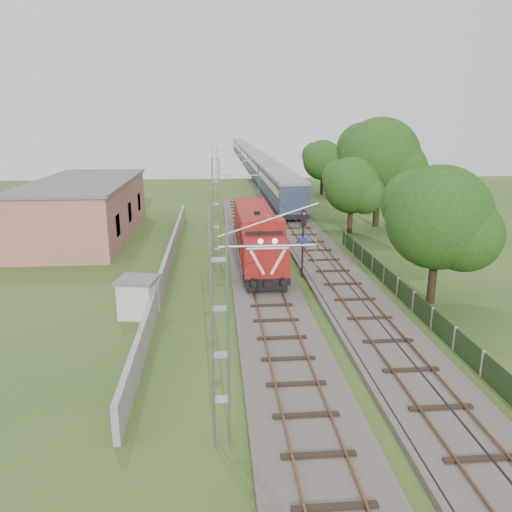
{
  "coord_description": "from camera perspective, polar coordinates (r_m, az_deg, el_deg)",
  "views": [
    {
      "loc": [
        -3.07,
        -22.64,
        10.51
      ],
      "look_at": [
        -0.56,
        7.61,
        2.2
      ],
      "focal_mm": 35.0,
      "sensor_mm": 36.0,
      "label": 1
    }
  ],
  "objects": [
    {
      "name": "ground",
      "position": [
        25.15,
        2.75,
        -9.41
      ],
      "size": [
        140.0,
        140.0,
        0.0
      ],
      "primitive_type": "plane",
      "color": "#2D541F",
      "rests_on": "ground"
    },
    {
      "name": "signal_post",
      "position": [
        33.71,
        5.43,
        2.83
      ],
      "size": [
        0.51,
        0.41,
        4.75
      ],
      "color": "black",
      "rests_on": "ground"
    },
    {
      "name": "coach_rake",
      "position": [
        110.46,
        -0.54,
        11.24
      ],
      "size": [
        3.23,
        120.84,
        3.74
      ],
      "color": "black",
      "rests_on": "ground"
    },
    {
      "name": "locomotive",
      "position": [
        37.62,
        0.06,
        2.47
      ],
      "size": [
        2.85,
        16.27,
        4.13
      ],
      "color": "black",
      "rests_on": "ground"
    },
    {
      "name": "tree_b",
      "position": [
        51.5,
        14.07,
        10.67
      ],
      "size": [
        8.34,
        7.94,
        10.81
      ],
      "color": "#342415",
      "rests_on": "ground"
    },
    {
      "name": "tree_c",
      "position": [
        48.13,
        10.97,
        7.87
      ],
      "size": [
        5.58,
        5.31,
        7.23
      ],
      "color": "#342415",
      "rests_on": "ground"
    },
    {
      "name": "relay_hut",
      "position": [
        28.28,
        -13.31,
        -4.58
      ],
      "size": [
        2.43,
        2.43,
        2.16
      ],
      "color": "silver",
      "rests_on": "ground"
    },
    {
      "name": "tree_d",
      "position": [
        73.4,
        7.69,
        10.75
      ],
      "size": [
        5.99,
        5.7,
        7.76
      ],
      "color": "#342415",
      "rests_on": "ground"
    },
    {
      "name": "track_main",
      "position": [
        31.54,
        1.11,
        -3.81
      ],
      "size": [
        4.2,
        70.0,
        0.45
      ],
      "color": "#6B6054",
      "rests_on": "ground"
    },
    {
      "name": "fence",
      "position": [
        29.63,
        17.57,
        -4.97
      ],
      "size": [
        0.12,
        32.0,
        1.2
      ],
      "color": "black",
      "rests_on": "ground"
    },
    {
      "name": "station_building",
      "position": [
        48.78,
        -18.9,
        5.2
      ],
      "size": [
        8.4,
        20.4,
        5.22
      ],
      "color": "#B37160",
      "rests_on": "ground"
    },
    {
      "name": "track_side",
      "position": [
        44.61,
        5.82,
        1.85
      ],
      "size": [
        4.2,
        80.0,
        0.45
      ],
      "color": "#6B6054",
      "rests_on": "ground"
    },
    {
      "name": "tree_a",
      "position": [
        30.27,
        20.25,
        4.02
      ],
      "size": [
        6.28,
        5.98,
        8.13
      ],
      "color": "#342415",
      "rests_on": "ground"
    },
    {
      "name": "catenary",
      "position": [
        35.24,
        -4.47,
        4.7
      ],
      "size": [
        3.31,
        70.0,
        8.0
      ],
      "color": "gray",
      "rests_on": "ground"
    },
    {
      "name": "boundary_wall",
      "position": [
        36.15,
        -10.0,
        -0.59
      ],
      "size": [
        0.25,
        40.0,
        1.5
      ],
      "primitive_type": "cube",
      "color": "#9E9E99",
      "rests_on": "ground"
    }
  ]
}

